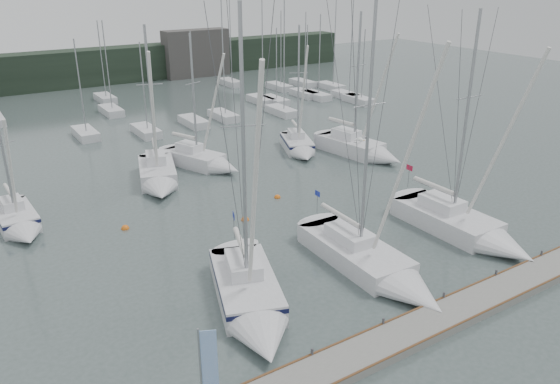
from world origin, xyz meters
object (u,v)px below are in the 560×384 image
at_px(buoy_a, 245,220).
at_px(dock_banner, 207,370).
at_px(sailboat_mid_e, 364,150).
at_px(sailboat_mid_a, 19,223).
at_px(sailboat_near_right, 473,232).
at_px(buoy_c, 125,229).
at_px(sailboat_mid_d, 300,148).
at_px(sailboat_mid_b, 159,179).
at_px(sailboat_near_center, 381,270).
at_px(buoy_b, 277,198).
at_px(sailboat_near_left, 252,304).
at_px(sailboat_mid_c, 206,162).

relative_size(buoy_a, dock_banner, 0.13).
bearing_deg(sailboat_mid_e, sailboat_mid_a, 170.02).
xyz_separation_m(sailboat_near_right, dock_banner, (-20.18, -5.08, 2.29)).
relative_size(buoy_a, buoy_c, 1.02).
bearing_deg(sailboat_mid_d, sailboat_near_right, -70.24).
bearing_deg(sailboat_mid_b, sailboat_mid_d, 21.00).
xyz_separation_m(sailboat_mid_e, buoy_c, (-22.44, -2.83, -0.62)).
bearing_deg(sailboat_mid_d, sailboat_mid_b, -154.31).
height_order(sailboat_near_center, sailboat_mid_a, sailboat_near_center).
bearing_deg(sailboat_mid_e, dock_banner, -149.27).
xyz_separation_m(sailboat_mid_d, buoy_b, (-7.24, -7.67, -0.55)).
height_order(sailboat_mid_b, buoy_c, sailboat_mid_b).
distance_m(sailboat_near_right, buoy_a, 14.40).
xyz_separation_m(sailboat_near_right, buoy_c, (-17.48, 13.01, -0.57)).
xyz_separation_m(sailboat_near_center, sailboat_mid_d, (8.56, 20.14, 0.02)).
relative_size(sailboat_near_left, sailboat_mid_a, 1.62).
xyz_separation_m(sailboat_near_center, sailboat_mid_c, (-0.28, 21.02, 0.04)).
relative_size(sailboat_mid_e, buoy_a, 24.94).
bearing_deg(sailboat_near_left, dock_banner, -112.66).
height_order(sailboat_near_right, buoy_c, sailboat_near_right).
relative_size(sailboat_mid_a, sailboat_mid_b, 0.74).
relative_size(sailboat_near_right, sailboat_mid_a, 1.54).
bearing_deg(buoy_a, sailboat_near_right, -44.01).
relative_size(sailboat_near_left, dock_banner, 3.66).
relative_size(sailboat_near_right, buoy_b, 31.21).
xyz_separation_m(sailboat_mid_b, dock_banner, (-7.24, -23.96, 2.25)).
distance_m(sailboat_near_left, dock_banner, 7.71).
distance_m(sailboat_near_left, buoy_c, 12.78).
relative_size(sailboat_near_right, sailboat_mid_e, 1.11).
relative_size(sailboat_mid_d, sailboat_mid_e, 0.90).
bearing_deg(sailboat_mid_d, buoy_a, -116.70).
xyz_separation_m(sailboat_near_left, sailboat_mid_e, (20.26, 15.41, 0.02)).
xyz_separation_m(sailboat_near_left, buoy_b, (8.81, 11.67, -0.60)).
bearing_deg(buoy_b, dock_banner, -128.56).
bearing_deg(buoy_b, sailboat_mid_a, 165.87).
bearing_deg(sailboat_near_left, sailboat_mid_b, 101.65).
relative_size(sailboat_mid_c, dock_banner, 2.79).
xyz_separation_m(sailboat_mid_a, buoy_b, (16.70, -4.21, -0.53)).
distance_m(sailboat_near_right, sailboat_mid_a, 28.35).
height_order(sailboat_near_right, dock_banner, sailboat_near_right).
bearing_deg(sailboat_mid_a, sailboat_mid_b, 11.41).
relative_size(sailboat_mid_b, sailboat_mid_d, 1.07).
relative_size(sailboat_near_right, buoy_a, 27.62).
bearing_deg(sailboat_mid_c, sailboat_mid_e, -42.20).
relative_size(sailboat_near_right, dock_banner, 3.49).
distance_m(sailboat_mid_c, buoy_c, 12.12).
xyz_separation_m(sailboat_mid_b, buoy_c, (-4.54, -5.87, -0.61)).
bearing_deg(sailboat_mid_c, buoy_c, -162.79).
height_order(sailboat_mid_a, buoy_a, sailboat_mid_a).
xyz_separation_m(sailboat_near_left, dock_banner, (-4.89, -5.51, 2.26)).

